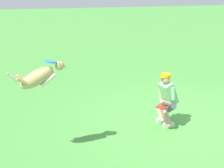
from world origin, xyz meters
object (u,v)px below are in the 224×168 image
(person, at_px, (167,98))
(frisbee_flying, at_px, (51,62))
(dog, at_px, (39,77))
(frisbee_held, at_px, (162,107))

(person, height_order, frisbee_flying, frisbee_flying)
(person, bearing_deg, dog, -0.20)
(person, relative_size, frisbee_held, 4.67)
(dog, relative_size, frisbee_held, 3.94)
(frisbee_held, bearing_deg, frisbee_flying, 8.62)
(frisbee_flying, height_order, frisbee_held, frisbee_flying)
(frisbee_flying, distance_m, frisbee_held, 2.73)
(dog, bearing_deg, frisbee_held, 0.83)
(dog, distance_m, frisbee_flying, 0.35)
(frisbee_held, bearing_deg, dog, 8.98)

